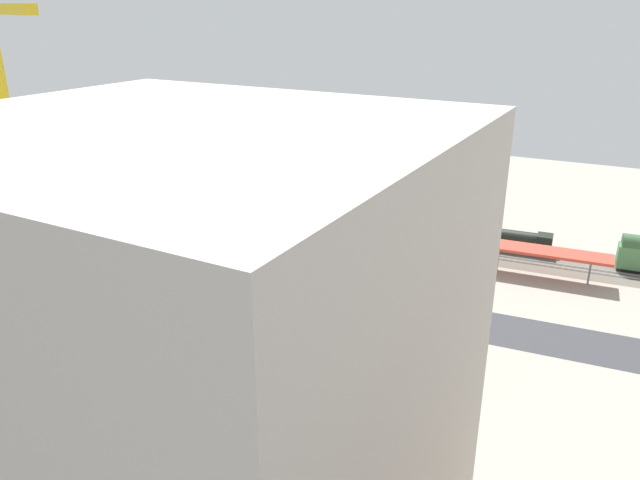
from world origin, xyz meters
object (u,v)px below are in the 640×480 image
(parked_car_6, at_px, (227,261))
(box_truck_1, at_px, (220,274))
(box_truck_0, at_px, (270,290))
(street_tree_0, at_px, (134,244))
(parked_car_5, at_px, (261,266))
(street_tree_2, at_px, (143,244))
(construction_building, at_px, (167,280))
(parked_car_1, at_px, (409,299))
(street_tree_1, at_px, (414,306))
(parked_car_2, at_px, (363,288))
(tower_crane, at_px, (12,143))
(parked_car_4, at_px, (291,275))
(box_truck_2, at_px, (267,287))
(freight_coach_far, at_px, (267,205))
(street_tree_3, at_px, (195,254))
(parked_car_3, at_px, (329,280))
(locomotive, at_px, (515,241))
(parked_car_0, at_px, (453,305))
(street_tree_5, at_px, (151,246))
(street_tree_4, at_px, (404,300))
(platform_canopy_near, at_px, (416,234))
(traffic_light, at_px, (446,276))

(parked_car_6, relative_size, box_truck_1, 0.43)
(box_truck_0, relative_size, street_tree_0, 1.38)
(parked_car_5, bearing_deg, street_tree_2, 29.61)
(construction_building, xyz_separation_m, box_truck_1, (2.39, -14.58, -5.56))
(parked_car_1, relative_size, street_tree_1, 0.74)
(parked_car_2, height_order, tower_crane, tower_crane)
(parked_car_4, xyz_separation_m, box_truck_2, (0.27, 6.85, 0.76))
(freight_coach_far, bearing_deg, parked_car_2, 143.24)
(parked_car_1, xyz_separation_m, tower_crane, (48.71, 22.18, 22.29))
(parked_car_1, bearing_deg, box_truck_1, 12.77)
(street_tree_3, bearing_deg, street_tree_1, 178.66)
(parked_car_3, height_order, parked_car_4, parked_car_4)
(parked_car_3, xyz_separation_m, tower_crane, (35.70, 22.81, 22.28))
(locomotive, xyz_separation_m, street_tree_0, (53.30, 35.66, 3.01))
(locomotive, bearing_deg, parked_car_5, 36.58)
(street_tree_1, xyz_separation_m, street_tree_3, (34.94, -0.81, 0.56))
(parked_car_0, relative_size, street_tree_5, 0.56)
(street_tree_1, bearing_deg, box_truck_0, -1.34)
(street_tree_2, xyz_separation_m, street_tree_5, (-1.97, 0.48, 0.16))
(street_tree_3, bearing_deg, parked_car_3, -156.76)
(street_tree_5, bearing_deg, parked_car_3, -160.30)
(street_tree_0, bearing_deg, street_tree_4, -179.92)
(parked_car_0, relative_size, parked_car_6, 1.00)
(locomotive, bearing_deg, box_truck_0, 50.35)
(parked_car_2, xyz_separation_m, street_tree_1, (-10.46, 8.46, 3.46))
(parked_car_2, height_order, street_tree_0, street_tree_0)
(platform_canopy_near, bearing_deg, street_tree_2, 34.34)
(parked_car_1, bearing_deg, parked_car_2, -1.86)
(parked_car_1, bearing_deg, parked_car_3, -2.78)
(platform_canopy_near, relative_size, street_tree_4, 8.90)
(traffic_light, bearing_deg, parked_car_0, 146.30)
(box_truck_2, bearing_deg, freight_coach_far, -59.68)
(tower_crane, distance_m, street_tree_0, 23.53)
(parked_car_1, xyz_separation_m, street_tree_4, (-1.84, 8.38, 3.99))
(street_tree_1, bearing_deg, street_tree_3, -1.34)
(platform_canopy_near, relative_size, street_tree_0, 8.45)
(parked_car_4, bearing_deg, street_tree_5, 23.48)
(street_tree_2, xyz_separation_m, traffic_light, (-45.80, -10.21, -0.64))
(parked_car_0, xyz_separation_m, street_tree_3, (37.98, 8.32, 4.05))
(traffic_light, bearing_deg, street_tree_3, 14.44)
(parked_car_0, distance_m, parked_car_6, 37.72)
(parked_car_3, bearing_deg, tower_crane, 32.58)
(street_tree_1, bearing_deg, parked_car_6, -13.73)
(box_truck_1, bearing_deg, street_tree_2, 8.15)
(construction_building, xyz_separation_m, box_truck_2, (-6.32, -14.05, -5.76))
(tower_crane, relative_size, street_tree_3, 5.88)
(locomotive, relative_size, traffic_light, 2.22)
(parked_car_0, height_order, street_tree_5, street_tree_5)
(parked_car_6, relative_size, box_truck_0, 0.44)
(box_truck_0, bearing_deg, tower_crane, 25.65)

